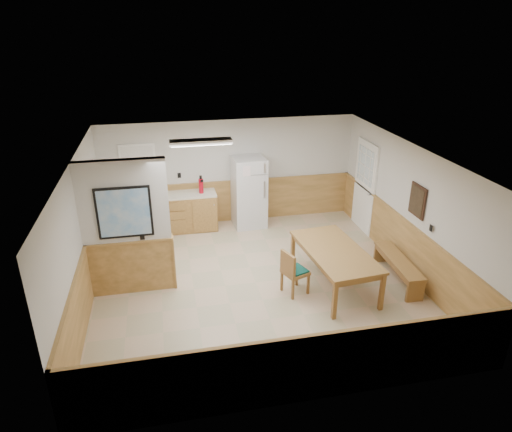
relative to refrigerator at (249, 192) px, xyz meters
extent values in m
plane|color=tan|center=(-0.38, -2.63, -0.84)|extent=(6.00, 6.00, 0.00)
cube|color=white|center=(-0.38, -2.63, 1.66)|extent=(6.00, 6.00, 0.02)
cube|color=silver|center=(-0.38, 0.37, 0.41)|extent=(6.00, 0.02, 2.50)
cube|color=silver|center=(2.62, -2.63, 0.41)|extent=(0.02, 6.00, 2.50)
cube|color=silver|center=(-3.38, -2.63, 0.41)|extent=(0.02, 6.00, 2.50)
cube|color=tan|center=(-0.38, 0.35, -0.34)|extent=(6.00, 0.04, 1.00)
cube|color=tan|center=(2.60, -2.63, -0.34)|extent=(0.04, 6.00, 1.00)
cube|color=tan|center=(-3.36, -2.63, -0.34)|extent=(0.04, 6.00, 1.00)
cube|color=silver|center=(-2.63, -2.43, 0.91)|extent=(1.50, 0.15, 1.50)
cube|color=tan|center=(-2.63, -2.43, -0.34)|extent=(1.50, 0.17, 1.00)
cube|color=black|center=(-2.63, -2.52, 0.76)|extent=(0.92, 0.03, 0.92)
cube|color=silver|center=(-2.63, -2.54, 0.76)|extent=(0.84, 0.01, 0.84)
cube|color=#AF843E|center=(-1.48, 0.05, -0.41)|extent=(1.40, 0.60, 0.86)
cube|color=#AF843E|center=(-2.95, 0.05, -0.41)|extent=(0.06, 0.60, 0.86)
cube|color=#AF843E|center=(-2.21, 0.05, -0.41)|extent=(0.06, 0.60, 0.86)
cube|color=beige|center=(-1.88, 0.05, 0.04)|extent=(2.20, 0.60, 0.04)
cube|color=beige|center=(-1.88, 0.35, 0.11)|extent=(2.20, 0.02, 0.10)
cube|color=white|center=(2.59, -0.73, 0.18)|extent=(0.05, 1.02, 2.15)
cube|color=white|center=(2.58, -0.73, 0.18)|extent=(0.04, 0.90, 2.05)
cube|color=silver|center=(2.55, -0.73, 0.71)|extent=(0.02, 0.76, 0.80)
cube|color=white|center=(-2.48, 0.35, 0.71)|extent=(0.80, 0.03, 1.00)
cube|color=white|center=(-2.48, 0.34, 0.71)|extent=(0.70, 0.01, 0.90)
cube|color=#341F14|center=(2.59, -2.93, 0.71)|extent=(0.03, 0.50, 0.60)
cube|color=black|center=(2.57, -2.93, 0.71)|extent=(0.01, 0.42, 0.52)
cube|color=white|center=(-1.18, -1.33, 1.61)|extent=(1.20, 0.30, 0.08)
cube|color=white|center=(-1.18, -1.33, 1.56)|extent=(1.15, 0.25, 0.01)
cube|color=silver|center=(0.00, 0.00, 0.00)|extent=(0.78, 0.74, 1.68)
cube|color=silver|center=(0.30, -0.36, 0.69)|extent=(0.03, 0.02, 0.22)
cube|color=silver|center=(0.30, -0.36, 0.17)|extent=(0.03, 0.02, 0.40)
cube|color=olive|center=(1.01, -3.02, -0.12)|extent=(1.18, 2.09, 0.05)
cube|color=olive|center=(1.01, -3.02, -0.19)|extent=(1.08, 1.98, 0.10)
cube|color=olive|center=(0.66, -4.00, -0.49)|extent=(0.08, 0.08, 0.70)
cube|color=olive|center=(0.48, -2.12, -0.49)|extent=(0.08, 0.08, 0.70)
cube|color=olive|center=(1.54, -3.92, -0.49)|extent=(0.08, 0.08, 0.70)
cube|color=olive|center=(1.36, -2.04, -0.49)|extent=(0.08, 0.08, 0.70)
cube|color=olive|center=(2.28, -3.08, -0.42)|extent=(0.42, 1.58, 0.05)
cube|color=olive|center=(2.28, -3.81, -0.64)|extent=(0.32, 0.08, 0.40)
cube|color=olive|center=(2.28, -2.35, -0.64)|extent=(0.32, 0.08, 0.40)
cube|color=olive|center=(0.25, -3.10, -0.42)|extent=(0.52, 0.52, 0.06)
cube|color=#0E473C|center=(0.25, -3.10, -0.38)|extent=(0.47, 0.47, 0.03)
cube|color=olive|center=(0.09, -3.15, -0.19)|extent=(0.19, 0.40, 0.40)
cube|color=#0E473C|center=(-0.07, -3.21, -0.19)|extent=(0.14, 0.33, 0.34)
cube|color=olive|center=(0.15, -3.32, -0.65)|extent=(0.05, 0.05, 0.39)
cube|color=olive|center=(0.03, -2.99, -0.65)|extent=(0.05, 0.05, 0.39)
cube|color=olive|center=(0.47, -3.20, -0.65)|extent=(0.05, 0.05, 0.39)
cube|color=olive|center=(0.35, -2.88, -0.65)|extent=(0.05, 0.05, 0.39)
cylinder|color=#B6091A|center=(-1.12, 0.02, 0.23)|extent=(0.14, 0.14, 0.34)
cylinder|color=black|center=(-1.12, 0.02, 0.44)|extent=(0.06, 0.06, 0.08)
cylinder|color=#1A902A|center=(-2.67, 0.05, 0.17)|extent=(0.08, 0.08, 0.22)
camera|label=1|loc=(-1.90, -9.92, 3.78)|focal=32.00mm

